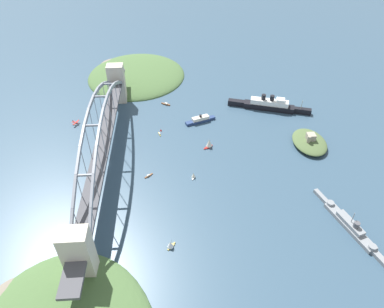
% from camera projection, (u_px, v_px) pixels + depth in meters
% --- Properties ---
extents(ground_plane, '(1400.00, 1400.00, 0.00)m').
position_uv_depth(ground_plane, '(108.00, 164.00, 323.73)').
color(ground_plane, '#334C60').
extents(harbor_arch_bridge, '(293.52, 18.26, 62.40)m').
position_uv_depth(harbor_arch_bridge, '(103.00, 142.00, 307.39)').
color(harbor_arch_bridge, beige).
rests_on(harbor_arch_bridge, ground).
extents(headland_west_shore, '(138.80, 128.76, 19.36)m').
position_uv_depth(headland_west_shore, '(135.00, 75.00, 466.05)').
color(headland_west_shore, '#476638').
rests_on(headland_west_shore, ground).
extents(ocean_liner, '(34.59, 92.03, 18.05)m').
position_uv_depth(ocean_liner, '(269.00, 105.00, 395.53)').
color(ocean_liner, black).
rests_on(ocean_liner, ground).
extents(naval_cruiser, '(80.10, 29.99, 16.48)m').
position_uv_depth(naval_cruiser, '(350.00, 226.00, 263.75)').
color(naval_cruiser, gray).
rests_on(naval_cruiser, ground).
extents(harbor_ferry_steamer, '(16.99, 34.08, 8.75)m').
position_uv_depth(harbor_ferry_steamer, '(200.00, 120.00, 376.98)').
color(harbor_ferry_steamer, navy).
rests_on(harbor_ferry_steamer, ground).
extents(fort_island_mid_harbor, '(45.91, 32.66, 13.74)m').
position_uv_depth(fort_island_mid_harbor, '(309.00, 142.00, 344.47)').
color(fort_island_mid_harbor, '#4C6038').
rests_on(fort_island_mid_harbor, ground).
extents(seaplane_taxiing_near_bridge, '(9.41, 7.80, 4.63)m').
position_uv_depth(seaplane_taxiing_near_bridge, '(76.00, 123.00, 373.47)').
color(seaplane_taxiing_near_bridge, '#B7B7B2').
rests_on(seaplane_taxiing_near_bridge, ground).
extents(small_boat_0, '(6.49, 7.48, 1.86)m').
position_uv_depth(small_boat_0, '(148.00, 176.00, 310.27)').
color(small_boat_0, brown).
rests_on(small_boat_0, ground).
extents(small_boat_1, '(7.95, 9.65, 10.90)m').
position_uv_depth(small_boat_1, '(209.00, 143.00, 340.44)').
color(small_boat_1, '#B2231E').
rests_on(small_boat_1, ground).
extents(small_boat_2, '(6.27, 4.34, 6.08)m').
position_uv_depth(small_boat_2, '(193.00, 175.00, 307.54)').
color(small_boat_2, silver).
rests_on(small_boat_2, ground).
extents(small_boat_3, '(7.01, 3.00, 2.14)m').
position_uv_depth(small_boat_3, '(160.00, 134.00, 359.76)').
color(small_boat_3, gold).
rests_on(small_boat_3, ground).
extents(small_boat_4, '(7.03, 10.60, 2.38)m').
position_uv_depth(small_boat_4, '(166.00, 104.00, 406.05)').
color(small_boat_4, brown).
rests_on(small_boat_4, ground).
extents(small_boat_5, '(7.54, 6.96, 7.70)m').
position_uv_depth(small_boat_5, '(170.00, 244.00, 249.36)').
color(small_boat_5, gold).
rests_on(small_boat_5, ground).
extents(channel_marker_buoy, '(2.20, 2.20, 2.75)m').
position_uv_depth(channel_marker_buoy, '(161.00, 130.00, 364.60)').
color(channel_marker_buoy, red).
rests_on(channel_marker_buoy, ground).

